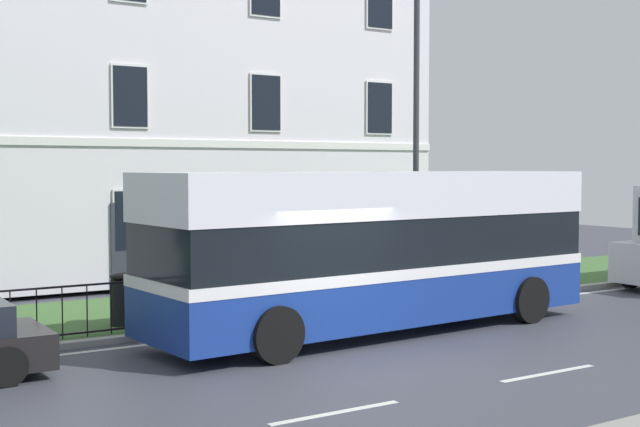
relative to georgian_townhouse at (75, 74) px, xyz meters
name	(u,v)px	position (x,y,z in m)	size (l,w,h in m)	color
ground_plane	(347,358)	(0.39, -13.69, -5.99)	(60.00, 56.00, 0.18)	#40414C
georgian_townhouse	(75,74)	(0.00, 0.00, 0.00)	(20.05, 9.22, 11.66)	white
iron_verge_railing	(231,296)	(0.00, -10.14, -5.35)	(18.57, 0.04, 0.97)	black
single_decker_bus	(378,248)	(2.22, -12.09, -4.33)	(9.68, 3.07, 3.13)	navy
street_lamp_post	(416,115)	(5.11, -9.70, -1.52)	(0.36, 0.24, 7.67)	#333338
litter_bin	(122,298)	(-2.00, -9.38, -5.33)	(0.48, 0.48, 1.04)	black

